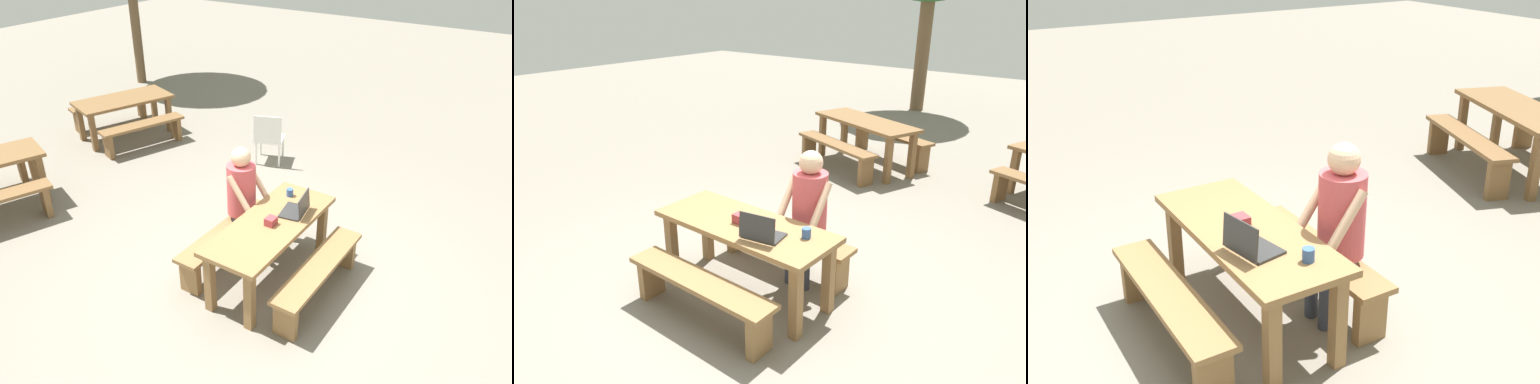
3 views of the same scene
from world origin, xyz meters
TOP-DOWN VIEW (x-y plane):
  - ground_plane at (0.00, 0.00)m, footprint 30.00×30.00m
  - picnic_table_front at (0.00, 0.00)m, footprint 1.73×0.69m
  - bench_near at (0.00, -0.59)m, footprint 1.54×0.30m
  - bench_far at (0.00, 0.59)m, footprint 1.54×0.30m
  - laptop at (0.32, -0.14)m, footprint 0.38×0.31m
  - small_pouch at (-0.04, -0.02)m, footprint 0.12×0.10m
  - coffee_mug at (0.60, 0.12)m, footprint 0.08×0.08m
  - person_seated at (0.30, 0.56)m, footprint 0.44×0.43m
  - plastic_chair at (2.48, 1.58)m, footprint 0.57×0.57m
  - picnic_table_rear at (2.02, 4.35)m, footprint 1.81×1.27m
  - bench_rear_south at (1.79, 3.70)m, footprint 1.50×0.76m
  - bench_rear_north at (2.24, 5.00)m, footprint 1.50×0.76m

SIDE VIEW (x-z plane):
  - ground_plane at x=0.00m, z-range 0.00..0.00m
  - bench_near at x=0.00m, z-range 0.10..0.54m
  - bench_far at x=0.00m, z-range 0.10..0.54m
  - bench_rear_south at x=1.79m, z-range 0.10..0.55m
  - bench_rear_north at x=2.24m, z-range 0.10..0.55m
  - plastic_chair at x=2.48m, z-range 0.02..0.87m
  - picnic_table_rear at x=2.02m, z-range 0.24..0.95m
  - picnic_table_front at x=0.00m, z-range 0.24..0.98m
  - small_pouch at x=-0.04m, z-range 0.74..0.83m
  - coffee_mug at x=0.60m, z-range 0.74..0.83m
  - person_seated at x=0.30m, z-range 0.12..1.46m
  - laptop at x=0.32m, z-range 0.68..0.93m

